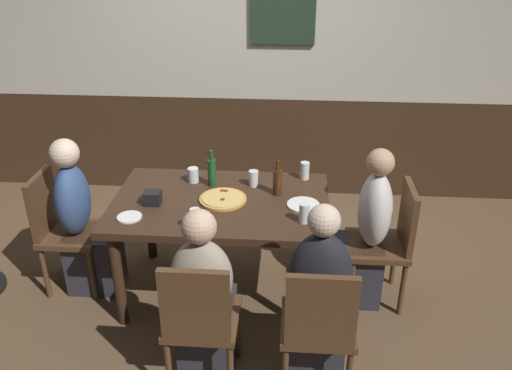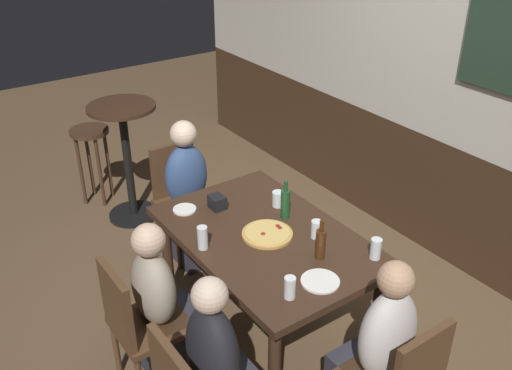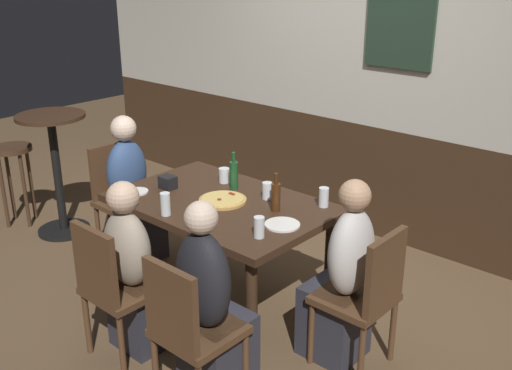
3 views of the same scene
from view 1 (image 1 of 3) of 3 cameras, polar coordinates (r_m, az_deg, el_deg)
The scene contains 22 objects.
ground_plane at distance 3.88m, azimuth -3.56°, elevation -11.36°, with size 12.00×12.00×0.00m, color brown.
wall_back at distance 4.83m, azimuth -1.38°, elevation 13.62°, with size 6.40×0.13×2.60m.
dining_table at distance 3.52m, azimuth -3.86°, elevation -2.93°, with size 1.44×0.94×0.74m.
chair_mid_near at distance 2.89m, azimuth -6.17°, elevation -14.29°, with size 0.40×0.40×0.88m.
chair_head_west at distance 3.91m, azimuth -20.57°, elevation -4.15°, with size 0.40×0.40×0.88m.
chair_head_east at distance 3.63m, azimuth 14.38°, elevation -5.65°, with size 0.40×0.40×0.88m.
chair_right_near at distance 2.86m, azimuth 6.89°, elevation -14.89°, with size 0.40×0.40×0.88m.
person_mid_near at distance 3.04m, azimuth -5.60°, elevation -12.85°, with size 0.34×0.37×1.09m.
person_head_west at distance 3.85m, azimuth -18.34°, elevation -4.45°, with size 0.37×0.34×1.15m.
person_head_east at distance 3.62m, azimuth 11.79°, elevation -5.86°, with size 0.37×0.34×1.14m.
person_right_near at distance 3.00m, azimuth 6.76°, elevation -13.08°, with size 0.34×0.37×1.15m.
pizza at distance 3.47m, azimuth -3.65°, elevation -1.53°, with size 0.32×0.32×0.03m.
pint_glass_amber at distance 3.64m, azimuth -0.27°, elevation 0.62°, with size 0.07×0.07×0.11m.
pint_glass_stout at distance 3.76m, azimuth 5.36°, elevation 1.45°, with size 0.06×0.06×0.13m.
highball_clear at distance 3.13m, azimuth -6.65°, elevation -3.99°, with size 0.06×0.06×0.15m.
beer_glass_tall at distance 3.21m, azimuth 5.30°, elevation -3.19°, with size 0.06×0.06×0.13m.
tumbler_water at distance 3.73m, azimuth -6.89°, elevation 1.00°, with size 0.08×0.08×0.11m.
beer_bottle_green at distance 3.64m, azimuth -4.86°, elevation 1.45°, with size 0.06×0.06×0.27m.
beer_bottle_brown at distance 3.51m, azimuth 2.36°, elevation 0.42°, with size 0.06×0.06×0.25m.
plate_white_large at distance 3.42m, azimuth 5.20°, elevation -2.17°, with size 0.22×0.22×0.01m, color white.
plate_white_small at distance 3.36m, azimuth -13.70°, elevation -3.44°, with size 0.16×0.16×0.01m, color white.
condiment_caddy at distance 3.47m, azimuth -11.28°, elevation -1.39°, with size 0.11×0.09×0.09m, color black.
Camera 1 is at (0.46, -3.03, 2.38)m, focal length 36.51 mm.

